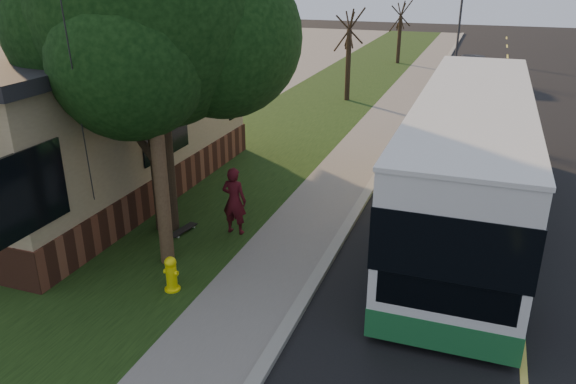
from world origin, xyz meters
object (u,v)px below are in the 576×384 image
object	(u,v)px
utility_pole	(149,50)
traffic_signal	(461,12)
bare_tree_near	(348,56)
skateboard_main	(183,230)
bare_tree_far	(400,33)
fire_hydrant	(171,274)
leafy_tree	(154,13)
skateboarder	(234,201)
dumpster	(152,133)
distant_car	(472,70)
transit_bus	(469,155)

from	to	relation	value
utility_pole	traffic_signal	xyz separation A→B (m)	(3.81, 33.01, -1.47)
bare_tree_near	skateboard_main	bearing A→B (deg)	-90.74
skateboard_main	bare_tree_far	bearing A→B (deg)	88.55
fire_hydrant	leafy_tree	distance (m)	5.65
bare_tree_far	skateboarder	distance (m)	27.21
fire_hydrant	skateboard_main	size ratio (longest dim) A/B	0.81
dumpster	skateboarder	bearing A→B (deg)	-42.38
bare_tree_near	utility_pole	bearing A→B (deg)	-89.34
traffic_signal	distant_car	distance (m)	10.28
bare_tree_near	skateboard_main	xyz separation A→B (m)	(-0.20, -15.62, -2.02)
skateboarder	transit_bus	bearing A→B (deg)	-149.80
skateboarder	bare_tree_near	bearing A→B (deg)	-85.06
bare_tree_far	skateboarder	world-z (taller)	bare_tree_far
utility_pole	skateboarder	world-z (taller)	utility_pole
dumpster	bare_tree_far	bearing A→B (deg)	77.66
fire_hydrant	utility_pole	xyz separation A→B (m)	(-0.71, 0.99, 4.20)
utility_pole	leafy_tree	bearing A→B (deg)	117.60
fire_hydrant	transit_bus	xyz separation A→B (m)	(5.25, 5.68, 1.31)
traffic_signal	distant_car	xyz separation A→B (m)	(1.48, -9.90, -2.33)
bare_tree_near	skateboarder	world-z (taller)	bare_tree_near
skateboard_main	skateboarder	bearing A→B (deg)	19.70
skateboarder	leafy_tree	bearing A→B (deg)	6.86
leafy_tree	skateboard_main	bearing A→B (deg)	-29.31
utility_pole	bare_tree_far	size ratio (longest dim) A/B	2.25
bare_tree_near	distant_car	size ratio (longest dim) A/B	0.88
bare_tree_near	bare_tree_far	distance (m)	12.01
bare_tree_far	dumpster	world-z (taller)	bare_tree_far
distant_car	skateboard_main	bearing A→B (deg)	-108.59
leafy_tree	traffic_signal	size ratio (longest dim) A/B	1.42
dumpster	distant_car	xyz separation A→B (m)	(9.85, 16.38, 0.10)
traffic_signal	dumpster	world-z (taller)	traffic_signal
transit_bus	dumpster	xyz separation A→B (m)	(-10.53, 2.04, -1.02)
bare_tree_far	traffic_signal	distance (m)	5.44
skateboarder	bare_tree_far	bearing A→B (deg)	-87.78
distant_car	transit_bus	bearing A→B (deg)	-91.83
utility_pole	transit_bus	xyz separation A→B (m)	(5.96, 4.68, -2.88)
transit_bus	dumpster	distance (m)	10.77
utility_pole	leafy_tree	distance (m)	1.94
leafy_tree	traffic_signal	bearing A→B (deg)	81.53
traffic_signal	bare_tree_far	bearing A→B (deg)	-131.19
bare_tree_near	fire_hydrant	bearing A→B (deg)	-87.14
bare_tree_near	transit_bus	xyz separation A→B (m)	(6.15, -12.32, -0.40)
bare_tree_far	traffic_signal	size ratio (longest dim) A/B	0.73
utility_pole	bare_tree_far	distance (m)	29.13
bare_tree_far	fire_hydrant	bearing A→B (deg)	-89.24
bare_tree_near	traffic_signal	world-z (taller)	traffic_signal
fire_hydrant	utility_pole	size ratio (longest dim) A/B	0.08
leafy_tree	bare_tree_near	bearing A→B (deg)	87.50
leafy_tree	skateboard_main	xyz separation A→B (m)	(0.47, -0.26, -5.03)
bare_tree_near	leafy_tree	bearing A→B (deg)	-92.50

